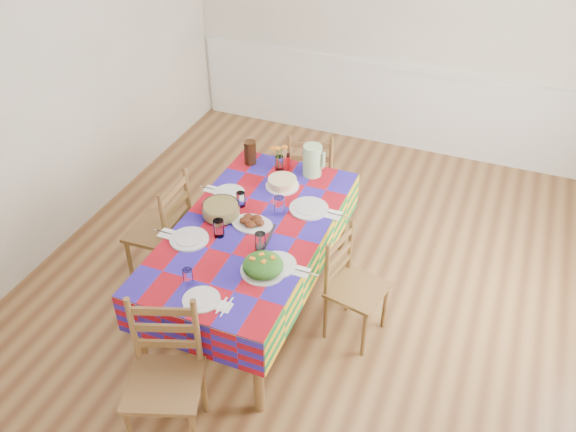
% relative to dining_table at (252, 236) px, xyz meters
% --- Properties ---
extents(room, '(4.58, 5.08, 2.78)m').
position_rel_dining_table_xyz_m(room, '(0.37, 0.34, 0.68)').
color(room, brown).
rests_on(room, ground).
extents(wainscot, '(4.41, 0.06, 0.92)m').
position_rel_dining_table_xyz_m(wainscot, '(0.37, 2.83, -0.18)').
color(wainscot, white).
rests_on(wainscot, room).
extents(dining_table, '(1.04, 1.92, 0.75)m').
position_rel_dining_table_xyz_m(dining_table, '(0.00, 0.00, 0.00)').
color(dining_table, brown).
rests_on(dining_table, room).
extents(setting_near_head, '(0.38, 0.26, 0.11)m').
position_rel_dining_table_xyz_m(setting_near_head, '(-0.03, -0.75, 0.11)').
color(setting_near_head, silver).
rests_on(setting_near_head, dining_table).
extents(setting_left_near, '(0.50, 0.29, 0.13)m').
position_rel_dining_table_xyz_m(setting_left_near, '(-0.28, -0.25, 0.11)').
color(setting_left_near, silver).
rests_on(setting_left_near, dining_table).
extents(setting_left_far, '(0.44, 0.26, 0.12)m').
position_rel_dining_table_xyz_m(setting_left_far, '(-0.28, 0.28, 0.11)').
color(setting_left_far, silver).
rests_on(setting_left_far, dining_table).
extents(setting_right_near, '(0.50, 0.29, 0.13)m').
position_rel_dining_table_xyz_m(setting_right_near, '(0.27, -0.27, 0.11)').
color(setting_right_near, silver).
rests_on(setting_right_near, dining_table).
extents(setting_right_far, '(0.55, 0.32, 0.14)m').
position_rel_dining_table_xyz_m(setting_right_far, '(0.25, 0.31, 0.11)').
color(setting_right_far, silver).
rests_on(setting_right_far, dining_table).
extents(meat_platter, '(0.31, 0.22, 0.06)m').
position_rel_dining_table_xyz_m(meat_platter, '(-0.01, 0.03, 0.11)').
color(meat_platter, silver).
rests_on(meat_platter, dining_table).
extents(salad_platter, '(0.30, 0.30, 0.12)m').
position_rel_dining_table_xyz_m(salad_platter, '(0.27, -0.40, 0.13)').
color(salad_platter, silver).
rests_on(salad_platter, dining_table).
extents(pasta_bowl, '(0.27, 0.27, 0.10)m').
position_rel_dining_table_xyz_m(pasta_bowl, '(-0.26, 0.05, 0.13)').
color(pasta_bowl, white).
rests_on(pasta_bowl, dining_table).
extents(cake, '(0.26, 0.26, 0.07)m').
position_rel_dining_table_xyz_m(cake, '(0.01, 0.56, 0.12)').
color(cake, silver).
rests_on(cake, dining_table).
extents(serving_utensils, '(0.15, 0.33, 0.01)m').
position_rel_dining_table_xyz_m(serving_utensils, '(0.14, -0.08, 0.09)').
color(serving_utensils, black).
rests_on(serving_utensils, dining_table).
extents(flower_vase, '(0.14, 0.11, 0.22)m').
position_rel_dining_table_xyz_m(flower_vase, '(-0.11, 0.79, 0.17)').
color(flower_vase, white).
rests_on(flower_vase, dining_table).
extents(hot_sauce, '(0.04, 0.04, 0.16)m').
position_rel_dining_table_xyz_m(hot_sauce, '(-0.04, 0.80, 0.16)').
color(hot_sauce, red).
rests_on(hot_sauce, dining_table).
extents(green_pitcher, '(0.15, 0.15, 0.26)m').
position_rel_dining_table_xyz_m(green_pitcher, '(0.16, 0.81, 0.21)').
color(green_pitcher, '#A5D496').
rests_on(green_pitcher, dining_table).
extents(tea_pitcher, '(0.10, 0.10, 0.20)m').
position_rel_dining_table_xyz_m(tea_pitcher, '(-0.37, 0.79, 0.18)').
color(tea_pitcher, black).
rests_on(tea_pitcher, dining_table).
extents(name_card, '(0.08, 0.03, 0.02)m').
position_rel_dining_table_xyz_m(name_card, '(-0.00, -0.89, 0.09)').
color(name_card, silver).
rests_on(name_card, dining_table).
extents(chair_near, '(0.55, 0.54, 0.99)m').
position_rel_dining_table_xyz_m(chair_near, '(-0.02, -1.21, -0.18)').
color(chair_near, brown).
rests_on(chair_near, room).
extents(chair_far, '(0.50, 0.49, 0.93)m').
position_rel_dining_table_xyz_m(chair_far, '(0.01, 1.21, -0.21)').
color(chair_far, brown).
rests_on(chair_far, room).
extents(chair_left, '(0.43, 0.45, 0.99)m').
position_rel_dining_table_xyz_m(chair_left, '(-0.76, 0.00, -0.18)').
color(chair_left, brown).
rests_on(chair_left, room).
extents(chair_right, '(0.43, 0.45, 0.87)m').
position_rel_dining_table_xyz_m(chair_right, '(0.77, 0.01, -0.24)').
color(chair_right, brown).
rests_on(chair_right, room).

